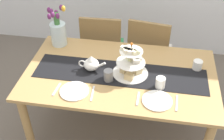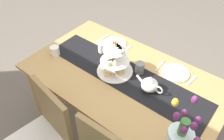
# 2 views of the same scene
# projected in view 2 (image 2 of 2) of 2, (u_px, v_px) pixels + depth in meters

# --- Properties ---
(ground_plane) EXTENTS (8.00, 8.00, 0.00)m
(ground_plane) POSITION_uv_depth(u_px,v_px,m) (121.00, 127.00, 2.40)
(ground_plane) COLOR #6B6056
(dining_table) EXTENTS (1.62, 0.94, 0.73)m
(dining_table) POSITION_uv_depth(u_px,v_px,m) (123.00, 84.00, 1.97)
(dining_table) COLOR tan
(dining_table) RESTS_ON ground_plane
(chair_right) EXTENTS (0.48, 0.48, 0.91)m
(chair_right) POSITION_uv_depth(u_px,v_px,m) (44.00, 135.00, 1.76)
(chair_right) COLOR olive
(chair_right) RESTS_ON ground_plane
(table_runner) EXTENTS (1.45, 0.33, 0.00)m
(table_runner) POSITION_uv_depth(u_px,v_px,m) (124.00, 75.00, 1.91)
(table_runner) COLOR black
(table_runner) RESTS_ON dining_table
(tiered_cake_stand) EXTENTS (0.30, 0.30, 0.30)m
(tiered_cake_stand) POSITION_uv_depth(u_px,v_px,m) (115.00, 61.00, 1.87)
(tiered_cake_stand) COLOR beige
(tiered_cake_stand) RESTS_ON table_runner
(teapot) EXTENTS (0.24, 0.13, 0.14)m
(teapot) POSITION_uv_depth(u_px,v_px,m) (150.00, 85.00, 1.75)
(teapot) COLOR white
(teapot) RESTS_ON table_runner
(tulip_vase) EXTENTS (0.21, 0.22, 0.42)m
(tulip_vase) POSITION_uv_depth(u_px,v_px,m) (179.00, 140.00, 1.32)
(tulip_vase) COLOR silver
(tulip_vase) RESTS_ON dining_table
(cream_jug) EXTENTS (0.08, 0.08, 0.08)m
(cream_jug) POSITION_uv_depth(u_px,v_px,m) (55.00, 51.00, 2.08)
(cream_jug) COLOR white
(cream_jug) RESTS_ON dining_table
(dinner_plate_left) EXTENTS (0.23, 0.23, 0.01)m
(dinner_plate_left) POSITION_uv_depth(u_px,v_px,m) (175.00, 73.00, 1.93)
(dinner_plate_left) COLOR white
(dinner_plate_left) RESTS_ON dining_table
(fork_left) EXTENTS (0.03, 0.15, 0.01)m
(fork_left) POSITION_uv_depth(u_px,v_px,m) (192.00, 81.00, 1.86)
(fork_left) COLOR silver
(fork_left) RESTS_ON dining_table
(knife_left) EXTENTS (0.03, 0.17, 0.01)m
(knife_left) POSITION_uv_depth(u_px,v_px,m) (160.00, 66.00, 1.99)
(knife_left) COLOR silver
(knife_left) RESTS_ON dining_table
(dinner_plate_right) EXTENTS (0.23, 0.23, 0.01)m
(dinner_plate_right) POSITION_uv_depth(u_px,v_px,m) (114.00, 44.00, 2.22)
(dinner_plate_right) COLOR white
(dinner_plate_right) RESTS_ON dining_table
(fork_right) EXTENTS (0.02, 0.15, 0.01)m
(fork_right) POSITION_uv_depth(u_px,v_px,m) (127.00, 50.00, 2.16)
(fork_right) COLOR silver
(fork_right) RESTS_ON dining_table
(knife_right) EXTENTS (0.02, 0.17, 0.01)m
(knife_right) POSITION_uv_depth(u_px,v_px,m) (103.00, 38.00, 2.29)
(knife_right) COLOR silver
(knife_right) RESTS_ON dining_table
(mug_grey) EXTENTS (0.08, 0.08, 0.09)m
(mug_grey) POSITION_uv_depth(u_px,v_px,m) (140.00, 68.00, 1.90)
(mug_grey) COLOR slate
(mug_grey) RESTS_ON table_runner
(mug_white_text) EXTENTS (0.08, 0.08, 0.09)m
(mug_white_text) POSITION_uv_depth(u_px,v_px,m) (102.00, 48.00, 2.11)
(mug_white_text) COLOR white
(mug_white_text) RESTS_ON dining_table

